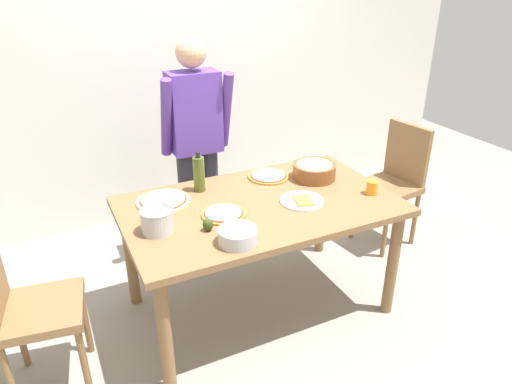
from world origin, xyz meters
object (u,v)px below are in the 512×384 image
(pizza_cooked_on_tray, at_px, (224,214))
(plate_with_slice, at_px, (302,201))
(mixing_bowl_steel, at_px, (238,236))
(chair_wooden_left, at_px, (23,303))
(popcorn_bowl, at_px, (314,170))
(person_cook, at_px, (196,139))
(pizza_second_cooked, at_px, (268,176))
(cup_orange, at_px, (372,187))
(olive_oil_bottle, at_px, (199,174))
(chair_wooden_right, at_px, (395,178))
(avocado, at_px, (208,225))
(pizza_raw_on_board, at_px, (163,201))
(dining_table, at_px, (260,216))
(steel_pot, at_px, (157,220))

(pizza_cooked_on_tray, distance_m, plate_with_slice, 0.48)
(mixing_bowl_steel, bearing_deg, chair_wooden_left, 164.79)
(pizza_cooked_on_tray, distance_m, popcorn_bowl, 0.76)
(person_cook, xyz_separation_m, pizza_cooked_on_tray, (-0.13, -0.80, -0.17))
(pizza_second_cooked, relative_size, cup_orange, 3.19)
(popcorn_bowl, height_order, mixing_bowl_steel, popcorn_bowl)
(olive_oil_bottle, bearing_deg, chair_wooden_right, -0.16)
(person_cook, bearing_deg, avocado, -106.07)
(person_cook, relative_size, chair_wooden_left, 1.71)
(plate_with_slice, relative_size, avocado, 3.71)
(pizza_raw_on_board, bearing_deg, popcorn_bowl, -5.45)
(pizza_cooked_on_tray, distance_m, cup_orange, 0.93)
(person_cook, relative_size, cup_orange, 19.06)
(chair_wooden_left, xyz_separation_m, pizza_cooked_on_tray, (1.07, 0.02, 0.23))
(person_cook, distance_m, popcorn_bowl, 0.85)
(person_cook, height_order, mixing_bowl_steel, person_cook)
(plate_with_slice, bearing_deg, person_cook, 112.32)
(dining_table, bearing_deg, cup_orange, -15.57)
(pizza_cooked_on_tray, bearing_deg, avocado, -138.85)
(chair_wooden_left, xyz_separation_m, steel_pot, (0.70, 0.01, 0.29))
(plate_with_slice, relative_size, popcorn_bowl, 0.93)
(dining_table, xyz_separation_m, chair_wooden_left, (-1.32, -0.07, -0.13))
(popcorn_bowl, height_order, steel_pot, steel_pot)
(steel_pot, distance_m, cup_orange, 1.30)
(dining_table, xyz_separation_m, cup_orange, (0.67, -0.19, 0.13))
(dining_table, distance_m, plate_with_slice, 0.27)
(pizza_raw_on_board, height_order, olive_oil_bottle, olive_oil_bottle)
(pizza_second_cooked, height_order, cup_orange, cup_orange)
(person_cook, bearing_deg, dining_table, -81.03)
(person_cook, distance_m, chair_wooden_left, 1.51)
(avocado, bearing_deg, plate_with_slice, 6.25)
(chair_wooden_right, bearing_deg, cup_orange, -142.60)
(pizza_cooked_on_tray, bearing_deg, person_cook, 80.90)
(plate_with_slice, bearing_deg, mixing_bowl_steel, -154.69)
(plate_with_slice, bearing_deg, steel_pot, 177.44)
(pizza_raw_on_board, height_order, avocado, avocado)
(pizza_cooked_on_tray, height_order, cup_orange, cup_orange)
(plate_with_slice, height_order, mixing_bowl_steel, mixing_bowl_steel)
(pizza_raw_on_board, distance_m, mixing_bowl_steel, 0.64)
(mixing_bowl_steel, distance_m, steel_pot, 0.44)
(pizza_raw_on_board, height_order, pizza_cooked_on_tray, same)
(person_cook, xyz_separation_m, plate_with_slice, (0.35, -0.85, -0.17))
(avocado, bearing_deg, dining_table, 23.26)
(mixing_bowl_steel, xyz_separation_m, steel_pot, (-0.33, 0.29, 0.03))
(dining_table, bearing_deg, pizza_raw_on_board, 152.93)
(person_cook, relative_size, pizza_second_cooked, 5.98)
(pizza_second_cooked, bearing_deg, popcorn_bowl, -28.81)
(steel_pot, height_order, cup_orange, steel_pot)
(person_cook, distance_m, chair_wooden_right, 1.56)
(mixing_bowl_steel, bearing_deg, avocado, 116.65)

